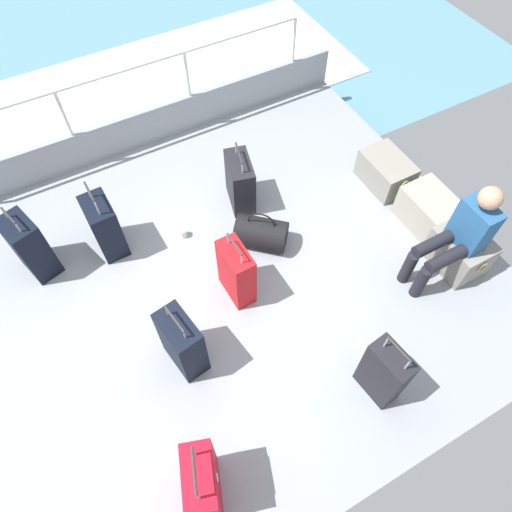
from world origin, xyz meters
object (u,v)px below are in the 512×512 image
Objects in this scene: suitcase_0 at (203,484)px; suitcase_1 at (105,227)px; passenger_seated at (459,235)px; suitcase_5 at (384,373)px; suitcase_4 at (30,247)px; suitcase_6 at (240,182)px; duffel_bag at (261,233)px; cargo_crate_0 at (386,171)px; cargo_crate_1 at (430,212)px; suitcase_3 at (182,343)px; paper_cup at (183,233)px; suitcase_2 at (236,272)px; cargo_crate_2 at (459,251)px.

suitcase_0 is 1.04× the size of suitcase_1.
passenger_seated reaches higher than suitcase_5.
suitcase_4 is 1.15× the size of suitcase_6.
cargo_crate_0 is at bearing 92.59° from duffel_bag.
suitcase_6 is (-1.21, -1.56, 0.10)m from cargo_crate_1.
suitcase_6 is at bearing 137.73° from suitcase_3.
passenger_seated is 1.35× the size of suitcase_4.
cargo_crate_1 is at bearing 65.12° from paper_cup.
paper_cup is (-1.59, -2.03, -0.54)m from passenger_seated.
suitcase_1 reaches higher than suitcase_4.
suitcase_2 is 1.51m from suitcase_5.
suitcase_2 is at bearing -156.92° from suitcase_5.
passenger_seated is 1.35× the size of suitcase_5.
suitcase_0 is 1.74m from suitcase_2.
suitcase_4 is at bearing -151.00° from suitcase_3.
cargo_crate_0 is 3.71m from suitcase_4.
passenger_seated reaches higher than paper_cup.
cargo_crate_1 is 1.92m from suitcase_5.
suitcase_0 is 1.07× the size of suitcase_4.
passenger_seated is 1.26× the size of suitcase_0.
cargo_crate_0 is 1.11× the size of cargo_crate_2.
paper_cup is at bearing -114.88° from cargo_crate_1.
suitcase_2 is (-0.75, -1.84, -0.26)m from passenger_seated.
suitcase_6 reaches higher than duffel_bag.
suitcase_4 is at bearing -126.57° from suitcase_2.
suitcase_6 is at bearing 86.47° from suitcase_1.
paper_cup is (-1.07, -2.30, -0.14)m from cargo_crate_1.
cargo_crate_1 is 3.26m from suitcase_1.
passenger_seated is at bearing 50.38° from duffel_bag.
duffel_bag is at bearing 129.42° from suitcase_2.
suitcase_3 is 1.09× the size of suitcase_6.
suitcase_2 reaches higher than cargo_crate_0.
suitcase_4 is 2.12m from suitcase_6.
cargo_crate_2 is at bearing 62.02° from suitcase_4.
suitcase_5 is at bearing 1.01° from suitcase_6.
cargo_crate_1 is at bearing 69.35° from suitcase_4.
passenger_seated reaches higher than suitcase_0.
suitcase_3 is at bearing 29.00° from suitcase_4.
suitcase_4 is at bearing -94.71° from suitcase_6.
suitcase_4 reaches higher than cargo_crate_2.
cargo_crate_2 is 5.51× the size of paper_cup.
suitcase_2 is 7.75× the size of paper_cup.
suitcase_3 is (1.47, 0.17, 0.01)m from suitcase_1.
cargo_crate_2 is (0.52, -0.09, 0.01)m from cargo_crate_1.
cargo_crate_1 is 2.82m from suitcase_3.
paper_cup is (-0.84, -0.20, -0.27)m from suitcase_2.
cargo_crate_1 is 0.71m from passenger_seated.
cargo_crate_1 is at bearing 66.51° from suitcase_1.
duffel_bag is at bearing -129.62° from passenger_seated.
paper_cup is at bearing -79.29° from suitcase_6.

